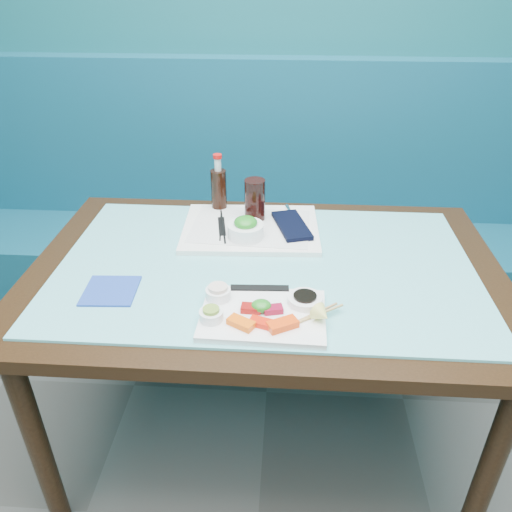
# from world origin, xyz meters

# --- Properties ---
(booth_bench) EXTENTS (3.00, 0.56, 1.17)m
(booth_bench) POSITION_xyz_m (0.00, 2.29, 0.37)
(booth_bench) COLOR navy
(booth_bench) RESTS_ON ground
(dining_table) EXTENTS (1.40, 0.90, 0.75)m
(dining_table) POSITION_xyz_m (0.00, 1.45, 0.67)
(dining_table) COLOR black
(dining_table) RESTS_ON ground
(glass_top) EXTENTS (1.22, 0.76, 0.01)m
(glass_top) POSITION_xyz_m (0.00, 1.45, 0.75)
(glass_top) COLOR #65C6CB
(glass_top) RESTS_ON dining_table
(sashimi_plate) EXTENTS (0.32, 0.23, 0.02)m
(sashimi_plate) POSITION_xyz_m (0.01, 1.19, 0.77)
(sashimi_plate) COLOR white
(sashimi_plate) RESTS_ON glass_top
(salmon_left) EXTENTS (0.07, 0.06, 0.02)m
(salmon_left) POSITION_xyz_m (-0.04, 1.14, 0.78)
(salmon_left) COLOR #FF5E0A
(salmon_left) RESTS_ON sashimi_plate
(salmon_mid) EXTENTS (0.07, 0.05, 0.01)m
(salmon_mid) POSITION_xyz_m (0.01, 1.14, 0.78)
(salmon_mid) COLOR red
(salmon_mid) RESTS_ON sashimi_plate
(salmon_right) EXTENTS (0.08, 0.07, 0.02)m
(salmon_right) POSITION_xyz_m (0.06, 1.14, 0.78)
(salmon_right) COLOR #F54109
(salmon_right) RESTS_ON sashimi_plate
(tuna_left) EXTENTS (0.05, 0.03, 0.02)m
(tuna_left) POSITION_xyz_m (-0.02, 1.20, 0.78)
(tuna_left) COLOR maroon
(tuna_left) RESTS_ON sashimi_plate
(tuna_right) EXTENTS (0.05, 0.04, 0.02)m
(tuna_right) POSITION_xyz_m (0.03, 1.20, 0.78)
(tuna_right) COLOR maroon
(tuna_right) RESTS_ON sashimi_plate
(seaweed_garnish) EXTENTS (0.05, 0.05, 0.03)m
(seaweed_garnish) POSITION_xyz_m (0.00, 1.20, 0.79)
(seaweed_garnish) COLOR #217B1C
(seaweed_garnish) RESTS_ON sashimi_plate
(ramekin_wasabi) EXTENTS (0.08, 0.08, 0.02)m
(ramekin_wasabi) POSITION_xyz_m (-0.12, 1.16, 0.79)
(ramekin_wasabi) COLOR white
(ramekin_wasabi) RESTS_ON sashimi_plate
(wasabi_fill) EXTENTS (0.05, 0.05, 0.01)m
(wasabi_fill) POSITION_xyz_m (-0.12, 1.16, 0.80)
(wasabi_fill) COLOR olive
(wasabi_fill) RESTS_ON ramekin_wasabi
(ramekin_ginger) EXTENTS (0.07, 0.07, 0.03)m
(ramekin_ginger) POSITION_xyz_m (-0.11, 1.25, 0.79)
(ramekin_ginger) COLOR white
(ramekin_ginger) RESTS_ON sashimi_plate
(ginger_fill) EXTENTS (0.05, 0.05, 0.01)m
(ginger_fill) POSITION_xyz_m (-0.11, 1.25, 0.81)
(ginger_fill) COLOR beige
(ginger_fill) RESTS_ON ramekin_ginger
(soy_dish) EXTENTS (0.09, 0.09, 0.02)m
(soy_dish) POSITION_xyz_m (0.11, 1.24, 0.78)
(soy_dish) COLOR white
(soy_dish) RESTS_ON sashimi_plate
(soy_fill) EXTENTS (0.06, 0.06, 0.01)m
(soy_fill) POSITION_xyz_m (0.11, 1.24, 0.79)
(soy_fill) COLOR black
(soy_fill) RESTS_ON soy_dish
(lemon_wedge) EXTENTS (0.06, 0.06, 0.05)m
(lemon_wedge) POSITION_xyz_m (0.15, 1.16, 0.80)
(lemon_wedge) COLOR #F6F274
(lemon_wedge) RESTS_ON sashimi_plate
(chopstick_sleeve) EXTENTS (0.16, 0.03, 0.00)m
(chopstick_sleeve) POSITION_xyz_m (-0.01, 1.30, 0.78)
(chopstick_sleeve) COLOR black
(chopstick_sleeve) RESTS_ON sashimi_plate
(wooden_chopstick_a) EXTENTS (0.16, 0.13, 0.01)m
(wooden_chopstick_a) POSITION_xyz_m (0.12, 1.18, 0.78)
(wooden_chopstick_a) COLOR #A47C4D
(wooden_chopstick_a) RESTS_ON sashimi_plate
(wooden_chopstick_b) EXTENTS (0.17, 0.12, 0.01)m
(wooden_chopstick_b) POSITION_xyz_m (0.13, 1.18, 0.78)
(wooden_chopstick_b) COLOR tan
(wooden_chopstick_b) RESTS_ON sashimi_plate
(serving_tray) EXTENTS (0.46, 0.35, 0.02)m
(serving_tray) POSITION_xyz_m (-0.06, 1.65, 0.77)
(serving_tray) COLOR white
(serving_tray) RESTS_ON glass_top
(paper_placemat) EXTENTS (0.40, 0.29, 0.00)m
(paper_placemat) POSITION_xyz_m (-0.06, 1.65, 0.78)
(paper_placemat) COLOR silver
(paper_placemat) RESTS_ON serving_tray
(seaweed_bowl) EXTENTS (0.14, 0.14, 0.05)m
(seaweed_bowl) POSITION_xyz_m (-0.07, 1.58, 0.80)
(seaweed_bowl) COLOR white
(seaweed_bowl) RESTS_ON serving_tray
(seaweed_salad) EXTENTS (0.09, 0.09, 0.04)m
(seaweed_salad) POSITION_xyz_m (-0.07, 1.58, 0.83)
(seaweed_salad) COLOR #1F7F1D
(seaweed_salad) RESTS_ON seaweed_bowl
(cola_glass) EXTENTS (0.07, 0.07, 0.14)m
(cola_glass) POSITION_xyz_m (-0.05, 1.71, 0.85)
(cola_glass) COLOR black
(cola_glass) RESTS_ON serving_tray
(navy_pouch) EXTENTS (0.14, 0.22, 0.02)m
(navy_pouch) POSITION_xyz_m (0.07, 1.65, 0.78)
(navy_pouch) COLOR black
(navy_pouch) RESTS_ON serving_tray
(fork) EXTENTS (0.04, 0.10, 0.01)m
(fork) POSITION_xyz_m (0.07, 1.76, 0.78)
(fork) COLOR white
(fork) RESTS_ON serving_tray
(black_chopstick_a) EXTENTS (0.03, 0.20, 0.01)m
(black_chopstick_a) POSITION_xyz_m (-0.16, 1.64, 0.78)
(black_chopstick_a) COLOR black
(black_chopstick_a) RESTS_ON serving_tray
(black_chopstick_b) EXTENTS (0.05, 0.23, 0.01)m
(black_chopstick_b) POSITION_xyz_m (-0.15, 1.64, 0.78)
(black_chopstick_b) COLOR black
(black_chopstick_b) RESTS_ON serving_tray
(tray_sleeve) EXTENTS (0.04, 0.14, 0.00)m
(tray_sleeve) POSITION_xyz_m (-0.16, 1.64, 0.78)
(tray_sleeve) COLOR black
(tray_sleeve) RESTS_ON serving_tray
(cola_bottle_body) EXTENTS (0.07, 0.07, 0.15)m
(cola_bottle_body) POSITION_xyz_m (-0.18, 1.79, 0.84)
(cola_bottle_body) COLOR black
(cola_bottle_body) RESTS_ON glass_top
(cola_bottle_neck) EXTENTS (0.03, 0.03, 0.04)m
(cola_bottle_neck) POSITION_xyz_m (-0.18, 1.79, 0.94)
(cola_bottle_neck) COLOR silver
(cola_bottle_neck) RESTS_ON cola_bottle_body
(cola_bottle_cap) EXTENTS (0.04, 0.04, 0.01)m
(cola_bottle_cap) POSITION_xyz_m (-0.18, 1.79, 0.96)
(cola_bottle_cap) COLOR red
(cola_bottle_cap) RESTS_ON cola_bottle_neck
(blue_napkin) EXTENTS (0.15, 0.15, 0.01)m
(blue_napkin) POSITION_xyz_m (-0.41, 1.28, 0.76)
(blue_napkin) COLOR #1C3C9C
(blue_napkin) RESTS_ON glass_top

